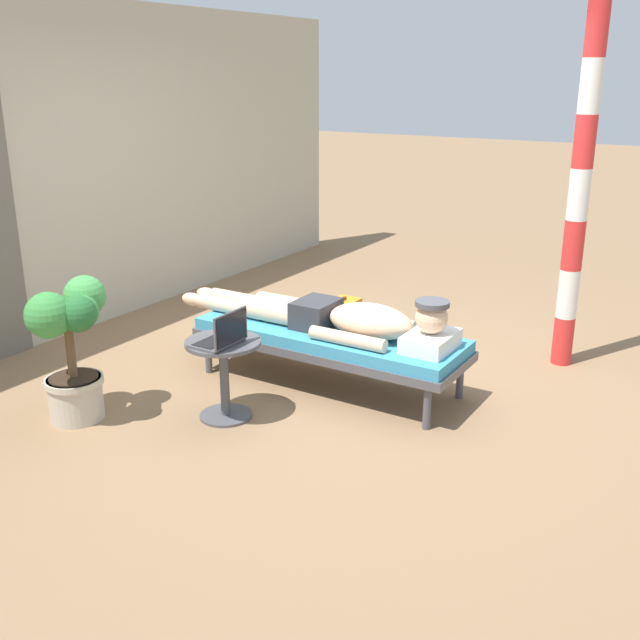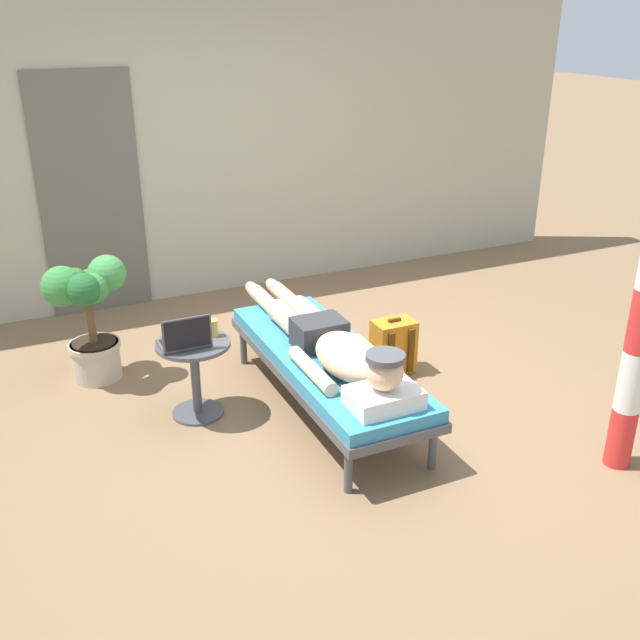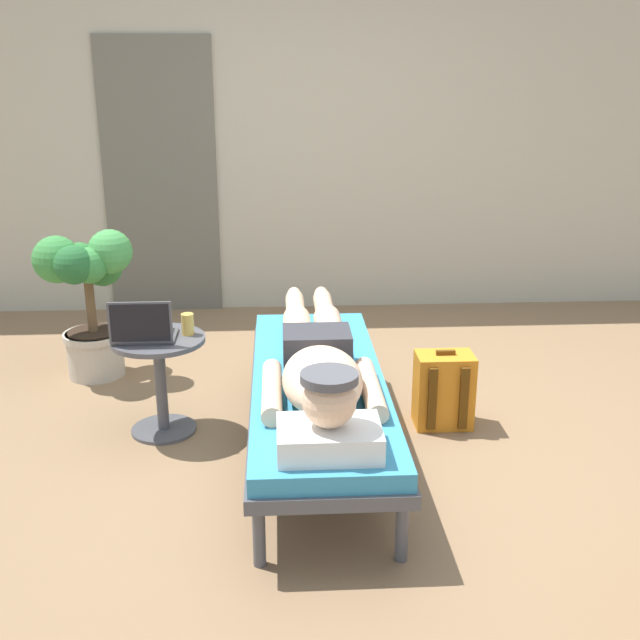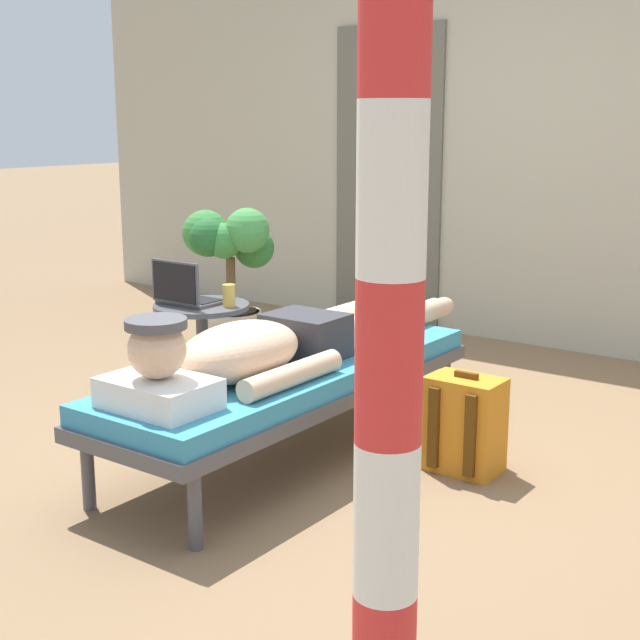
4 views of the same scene
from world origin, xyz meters
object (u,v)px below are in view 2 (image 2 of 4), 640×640
Objects in this scene: laptop at (185,339)px; side_table at (195,366)px; person_reclining at (332,344)px; backpack at (393,347)px; lounge_chair at (326,363)px; potted_plant at (88,307)px; drink_glass at (213,328)px.

side_table is at bearing 40.52° from laptop.
backpack is (0.68, 0.39, -0.32)m from person_reclining.
potted_plant is (-1.32, 1.10, 0.21)m from lounge_chair.
laptop is at bearing -156.00° from drink_glass.
lounge_chair is at bearing -20.53° from side_table.
drink_glass is (-0.65, 0.43, 0.06)m from person_reclining.
laptop is 0.34× the size of potted_plant.
person_reclining is 0.85m from backpack.
lounge_chair is at bearing -27.75° from drink_glass.
lounge_chair is 0.76m from backpack.
laptop is at bearing -139.48° from side_table.
backpack is at bearing -21.78° from potted_plant.
person_reclining reaches higher than side_table.
potted_plant is (-0.52, 0.80, 0.20)m from side_table.
potted_plant is at bearing 123.33° from side_table.
side_table is at bearing -164.29° from drink_glass.
side_table is 1.23× the size of backpack.
side_table is 4.75× the size of drink_glass.
person_reclining is 19.70× the size of drink_glass.
backpack is at bearing -0.13° from side_table.
laptop is (-0.06, -0.05, 0.23)m from side_table.
potted_plant reaches higher than backpack.
person_reclining is at bearing -41.90° from potted_plant.
drink_glass is 0.26× the size of backpack.
drink_glass is 0.12× the size of potted_plant.
laptop is (-0.86, 0.34, 0.06)m from person_reclining.
person_reclining is 1.78m from potted_plant.
lounge_chair is 0.90× the size of person_reclining.
backpack is at bearing 23.46° from lounge_chair.
laptop reaches higher than lounge_chair.
drink_glass is (0.15, 0.04, 0.22)m from side_table.
potted_plant is at bearing 138.10° from person_reclining.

